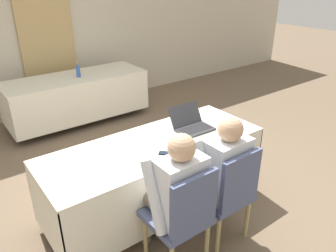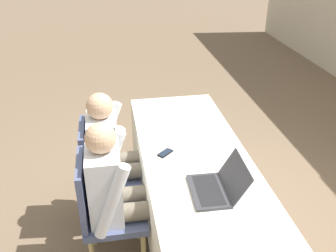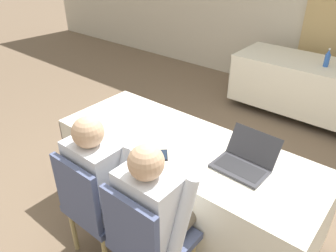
{
  "view_description": "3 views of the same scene",
  "coord_description": "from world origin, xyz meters",
  "px_view_note": "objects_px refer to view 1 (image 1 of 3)",
  "views": [
    {
      "loc": [
        -1.48,
        -2.17,
        2.14
      ],
      "look_at": [
        0.0,
        -0.2,
        0.98
      ],
      "focal_mm": 35.0,
      "sensor_mm": 36.0,
      "label": 1
    },
    {
      "loc": [
        2.3,
        -0.6,
        2.24
      ],
      "look_at": [
        0.0,
        -0.2,
        0.98
      ],
      "focal_mm": 40.0,
      "sensor_mm": 36.0,
      "label": 2
    },
    {
      "loc": [
        1.2,
        -1.66,
        2.1
      ],
      "look_at": [
        0.0,
        -0.2,
        0.98
      ],
      "focal_mm": 35.0,
      "sensor_mm": 36.0,
      "label": 3
    }
  ],
  "objects_px": {
    "chair_near_left": "(183,215)",
    "chair_near_right": "(227,192)",
    "laptop": "(192,125)",
    "person_checkered_shirt": "(174,191)",
    "water_bottle": "(78,70)",
    "person_white_shirt": "(220,170)",
    "cell_phone": "(166,153)"
  },
  "relations": [
    {
      "from": "chair_near_left",
      "to": "chair_near_right",
      "type": "xyz_separation_m",
      "value": [
        0.48,
        0.0,
        0.0
      ]
    },
    {
      "from": "laptop",
      "to": "person_checkered_shirt",
      "type": "height_order",
      "value": "person_checkered_shirt"
    },
    {
      "from": "laptop",
      "to": "person_checkered_shirt",
      "type": "xyz_separation_m",
      "value": [
        -0.71,
        -0.63,
        -0.11
      ]
    },
    {
      "from": "chair_near_right",
      "to": "person_checkered_shirt",
      "type": "distance_m",
      "value": 0.51
    },
    {
      "from": "water_bottle",
      "to": "chair_near_right",
      "type": "distance_m",
      "value": 3.11
    },
    {
      "from": "water_bottle",
      "to": "person_white_shirt",
      "type": "height_order",
      "value": "person_white_shirt"
    },
    {
      "from": "cell_phone",
      "to": "water_bottle",
      "type": "distance_m",
      "value": 2.63
    },
    {
      "from": "cell_phone",
      "to": "chair_near_left",
      "type": "distance_m",
      "value": 0.58
    },
    {
      "from": "cell_phone",
      "to": "person_white_shirt",
      "type": "distance_m",
      "value": 0.47
    },
    {
      "from": "water_bottle",
      "to": "person_white_shirt",
      "type": "xyz_separation_m",
      "value": [
        -0.05,
        -2.99,
        -0.17
      ]
    },
    {
      "from": "laptop",
      "to": "cell_phone",
      "type": "relative_size",
      "value": 2.72
    },
    {
      "from": "water_bottle",
      "to": "chair_near_left",
      "type": "relative_size",
      "value": 0.24
    },
    {
      "from": "cell_phone",
      "to": "chair_near_right",
      "type": "height_order",
      "value": "chair_near_right"
    },
    {
      "from": "chair_near_right",
      "to": "chair_near_left",
      "type": "bearing_deg",
      "value": 0.0
    },
    {
      "from": "laptop",
      "to": "person_white_shirt",
      "type": "xyz_separation_m",
      "value": [
        -0.23,
        -0.63,
        -0.11
      ]
    },
    {
      "from": "cell_phone",
      "to": "person_white_shirt",
      "type": "relative_size",
      "value": 0.12
    },
    {
      "from": "laptop",
      "to": "cell_phone",
      "type": "height_order",
      "value": "laptop"
    },
    {
      "from": "chair_near_left",
      "to": "person_checkered_shirt",
      "type": "height_order",
      "value": "person_checkered_shirt"
    },
    {
      "from": "person_checkered_shirt",
      "to": "person_white_shirt",
      "type": "xyz_separation_m",
      "value": [
        0.48,
        0.0,
        0.0
      ]
    },
    {
      "from": "laptop",
      "to": "chair_near_right",
      "type": "bearing_deg",
      "value": -105.63
    },
    {
      "from": "water_bottle",
      "to": "person_checkered_shirt",
      "type": "distance_m",
      "value": 3.04
    },
    {
      "from": "chair_near_right",
      "to": "person_white_shirt",
      "type": "bearing_deg",
      "value": -90.0
    },
    {
      "from": "water_bottle",
      "to": "person_white_shirt",
      "type": "bearing_deg",
      "value": -90.99
    },
    {
      "from": "chair_near_right",
      "to": "person_white_shirt",
      "type": "relative_size",
      "value": 0.78
    },
    {
      "from": "chair_near_left",
      "to": "person_white_shirt",
      "type": "height_order",
      "value": "person_white_shirt"
    },
    {
      "from": "laptop",
      "to": "person_checkered_shirt",
      "type": "relative_size",
      "value": 0.32
    },
    {
      "from": "water_bottle",
      "to": "person_white_shirt",
      "type": "distance_m",
      "value": 3.0
    },
    {
      "from": "person_checkered_shirt",
      "to": "water_bottle",
      "type": "bearing_deg",
      "value": -100.01
    },
    {
      "from": "chair_near_right",
      "to": "water_bottle",
      "type": "bearing_deg",
      "value": -90.96
    },
    {
      "from": "chair_near_left",
      "to": "chair_near_right",
      "type": "height_order",
      "value": "same"
    },
    {
      "from": "laptop",
      "to": "person_checkered_shirt",
      "type": "distance_m",
      "value": 0.95
    },
    {
      "from": "chair_near_right",
      "to": "laptop",
      "type": "bearing_deg",
      "value": -107.72
    }
  ]
}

